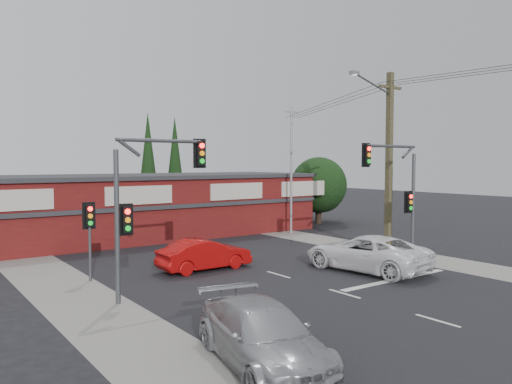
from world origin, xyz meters
TOP-DOWN VIEW (x-y plane):
  - ground at (0.00, 0.00)m, footprint 120.00×120.00m
  - road_strip at (0.00, 5.00)m, footprint 14.00×70.00m
  - verge_left at (-8.50, 5.00)m, footprint 3.00×70.00m
  - verge_right at (8.50, 5.00)m, footprint 3.00×70.00m
  - stop_line at (3.50, -1.50)m, footprint 6.50×0.35m
  - white_suv at (3.90, 0.54)m, footprint 3.53×6.29m
  - silver_suv at (-6.57, -5.33)m, footprint 3.18×5.54m
  - red_sedan at (-2.13, 5.10)m, footprint 4.45×1.55m
  - lane_dashes at (0.00, 8.27)m, footprint 0.12×54.15m
  - shop_building at (-0.99, 16.99)m, footprint 27.30×8.40m
  - tree_cluster at (14.69, 15.44)m, footprint 5.90×5.10m
  - conifer_near at (3.50, 24.00)m, footprint 1.80×1.80m
  - conifer_far at (7.00, 26.00)m, footprint 1.80×1.80m
  - traffic_mast_left at (-6.43, 2.00)m, footprint 3.77×0.27m
  - traffic_mast_right at (6.86, 1.00)m, footprint 3.96×0.27m
  - pedestal_signal at (-7.20, 6.01)m, footprint 0.55×0.27m
  - utility_pole at (8.36, 2.99)m, footprint 4.38×0.59m
  - steel_pole at (9.00, 12.00)m, footprint 1.20×0.16m
  - power_lines at (8.47, -2.47)m, footprint 2.01×29.00m

SIDE VIEW (x-z plane):
  - ground at x=0.00m, z-range 0.00..0.00m
  - road_strip at x=0.00m, z-range 0.00..0.01m
  - verge_left at x=-8.50m, z-range 0.00..0.02m
  - verge_right at x=8.50m, z-range 0.00..0.02m
  - lane_dashes at x=0.00m, z-range 0.01..0.02m
  - stop_line at x=3.50m, z-range 0.01..0.02m
  - red_sedan at x=-2.13m, z-range 0.00..1.47m
  - silver_suv at x=-6.57m, z-range 0.00..1.51m
  - white_suv at x=3.90m, z-range 0.00..1.66m
  - shop_building at x=-0.99m, z-range 0.02..4.25m
  - pedestal_signal at x=-7.20m, z-range 0.72..4.09m
  - tree_cluster at x=14.69m, z-range 0.15..5.65m
  - traffic_mast_left at x=-6.43m, z-range 0.94..6.92m
  - traffic_mast_right at x=6.86m, z-range 0.96..6.93m
  - steel_pole at x=9.00m, z-range 0.20..9.20m
  - utility_pole at x=8.36m, z-range 0.40..10.40m
  - conifer_near at x=3.50m, z-range 0.85..10.10m
  - conifer_far at x=7.00m, z-range 0.85..10.10m
  - power_lines at x=8.47m, z-range 8.43..9.65m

